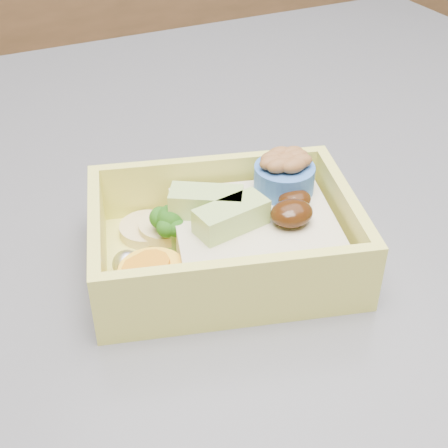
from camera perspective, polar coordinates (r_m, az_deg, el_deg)
name	(u,v)px	position (r m, az deg, el deg)	size (l,w,h in m)	color
bento_box	(232,235)	(0.39, 0.72, -0.97)	(0.19, 0.16, 0.06)	#DFDA5C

